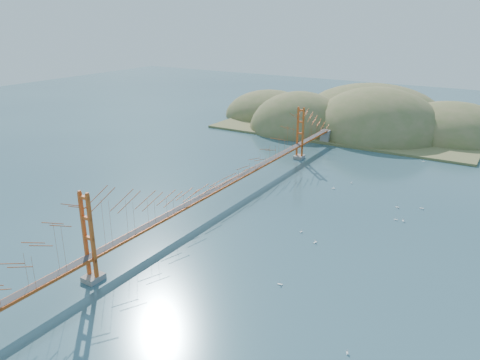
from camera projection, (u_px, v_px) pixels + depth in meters
The scene contains 14 objects.
ground at pixel (227, 201), 81.68m from camera, with size 320.00×320.00×0.00m, color #2E4F5C.
bridge at pixel (227, 163), 79.46m from camera, with size 2.20×94.40×12.00m.
far_headlands at pixel (362, 126), 135.53m from camera, with size 84.00×58.00×25.00m.
sailboat_6 at pixel (347, 352), 45.20m from camera, with size 0.52×0.52×0.56m.
sailboat_14 at pixel (315, 242), 66.88m from camera, with size 0.58×0.64×0.72m.
sailboat_0 at pixel (301, 231), 70.14m from camera, with size 0.44×0.51×0.58m.
sailboat_1 at pixel (403, 220), 73.79m from camera, with size 0.66×0.66×0.71m.
sailboat_2 at pixel (280, 284), 56.57m from camera, with size 0.60×0.51×0.69m.
sailboat_7 at pixel (397, 207), 78.97m from camera, with size 0.62×0.54×0.70m.
sailboat_12 at pixel (424, 161), 103.19m from camera, with size 0.50×0.40×0.60m.
sailboat_3 at pixel (333, 188), 87.40m from camera, with size 0.64×0.64×0.71m.
sailboat_8 at pixel (396, 219), 74.26m from camera, with size 0.57×0.52×0.64m.
sailboat_16 at pixel (352, 183), 90.22m from camera, with size 0.55×0.55×0.58m.
sailboat_extra_0 at pixel (422, 208), 78.49m from camera, with size 0.63×0.50×0.74m.
Camera 1 is at (41.60, -63.19, 31.10)m, focal length 35.00 mm.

